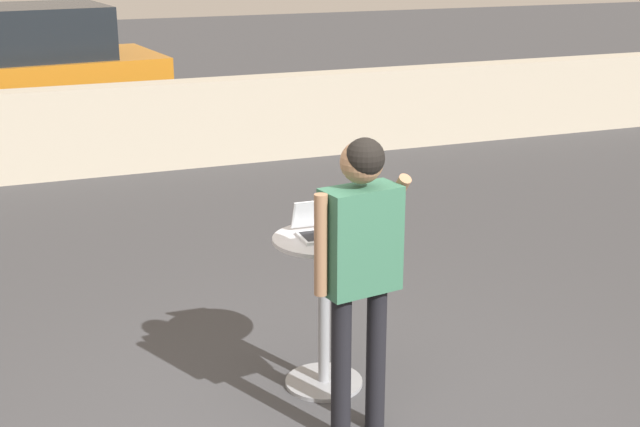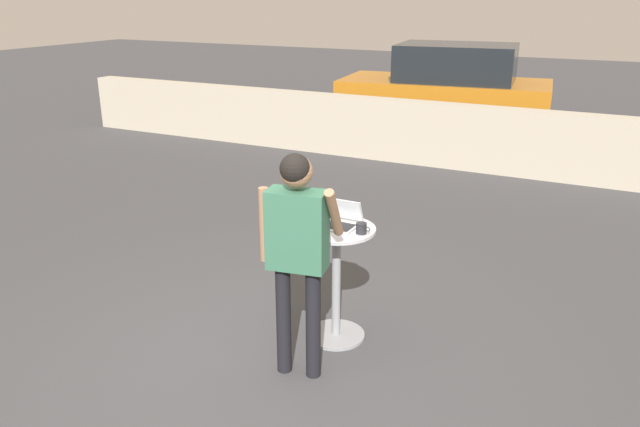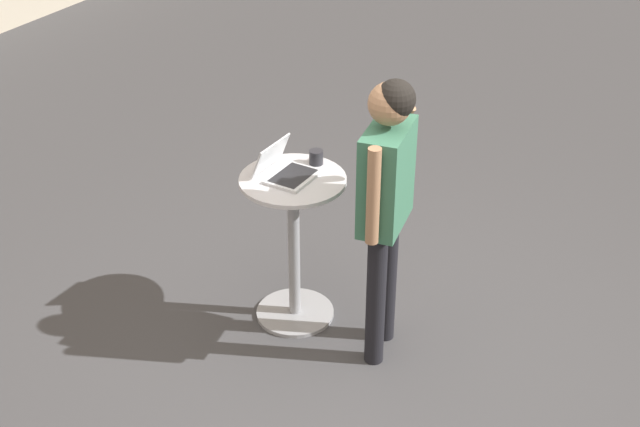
% 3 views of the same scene
% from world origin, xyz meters
% --- Properties ---
extents(ground_plane, '(50.00, 50.00, 0.00)m').
position_xyz_m(ground_plane, '(0.00, 0.00, 0.00)').
color(ground_plane, '#3D3D3F').
extents(pavement_kerb, '(15.28, 0.35, 1.02)m').
position_xyz_m(pavement_kerb, '(0.00, 6.34, 0.51)').
color(pavement_kerb, '#B2A893').
rests_on(pavement_kerb, ground_plane).
extents(cafe_table, '(0.62, 0.62, 0.97)m').
position_xyz_m(cafe_table, '(0.32, 0.71, 0.57)').
color(cafe_table, gray).
rests_on(cafe_table, ground_plane).
extents(laptop, '(0.30, 0.31, 0.20)m').
position_xyz_m(laptop, '(0.32, 0.76, 1.01)').
color(laptop, '#B7BABF').
rests_on(laptop, cafe_table).
extents(coffee_mug, '(0.11, 0.08, 0.08)m').
position_xyz_m(coffee_mug, '(0.54, 0.69, 1.01)').
color(coffee_mug, '#232328').
rests_on(coffee_mug, cafe_table).
extents(standing_person, '(0.56, 0.42, 1.71)m').
position_xyz_m(standing_person, '(0.29, 0.12, 1.09)').
color(standing_person, black).
rests_on(standing_person, ground_plane).
extents(parked_car_near_street, '(4.19, 2.31, 1.74)m').
position_xyz_m(parked_car_near_street, '(-1.04, 8.79, 0.86)').
color(parked_car_near_street, '#B76B19').
rests_on(parked_car_near_street, ground_plane).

